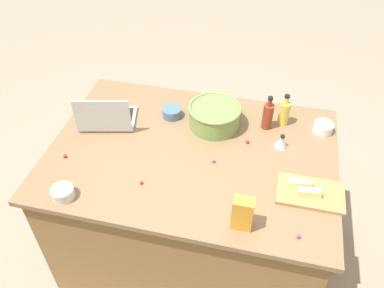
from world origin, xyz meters
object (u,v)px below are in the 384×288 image
object	(u,v)px
mixing_bowl_large	(215,116)
kitchen_timer	(282,141)
bottle_oil	(284,112)
butter_stick_left	(300,184)
butter_stick_right	(309,192)
candy_bag	(243,213)
ramekin_medium	(63,193)
cutting_board	(310,193)
ramekin_wide	(323,127)
laptop	(107,118)
ramekin_small	(172,112)
bottle_soy	(268,116)

from	to	relation	value
mixing_bowl_large	kitchen_timer	bearing A→B (deg)	165.92
bottle_oil	butter_stick_left	size ratio (longest dim) A/B	1.75
butter_stick_right	candy_bag	bearing A→B (deg)	39.35
butter_stick_left	ramekin_medium	world-z (taller)	same
kitchen_timer	cutting_board	bearing A→B (deg)	117.29
ramekin_wide	cutting_board	bearing A→B (deg)	82.92
laptop	mixing_bowl_large	bearing A→B (deg)	-167.31
mixing_bowl_large	candy_bag	bearing A→B (deg)	110.65
kitchen_timer	butter_stick_right	bearing A→B (deg)	114.30
butter_stick_left	ramekin_wide	world-z (taller)	same
laptop	kitchen_timer	xyz separation A→B (m)	(-0.97, -0.04, -0.01)
ramekin_small	candy_bag	distance (m)	0.84
ramekin_small	butter_stick_right	bearing A→B (deg)	150.45
bottle_oil	candy_bag	bearing A→B (deg)	80.42
laptop	candy_bag	world-z (taller)	laptop
ramekin_wide	kitchen_timer	distance (m)	0.28
bottle_oil	cutting_board	size ratio (longest dim) A/B	0.61
bottle_soy	cutting_board	distance (m)	0.52
bottle_oil	ramekin_wide	distance (m)	0.23
mixing_bowl_large	ramekin_small	size ratio (longest dim) A/B	2.73
butter_stick_left	ramekin_small	world-z (taller)	same
butter_stick_left	butter_stick_right	xyz separation A→B (m)	(-0.04, 0.04, 0.00)
bottle_oil	kitchen_timer	distance (m)	0.21
laptop	ramekin_wide	world-z (taller)	laptop
butter_stick_left	kitchen_timer	size ratio (longest dim) A/B	1.43
mixing_bowl_large	kitchen_timer	xyz separation A→B (m)	(-0.38, 0.10, -0.03)
bottle_soy	cutting_board	world-z (taller)	bottle_soy
bottle_soy	ramekin_wide	size ratio (longest dim) A/B	1.91
butter_stick_left	butter_stick_right	bearing A→B (deg)	134.67
ramekin_medium	butter_stick_right	bearing A→B (deg)	-166.81
bottle_oil	ramekin_medium	xyz separation A→B (m)	(0.96, 0.79, -0.05)
kitchen_timer	bottle_soy	bearing A→B (deg)	-57.34
bottle_soy	ramekin_medium	world-z (taller)	bottle_soy
bottle_soy	cutting_board	size ratio (longest dim) A/B	0.66
cutting_board	candy_bag	size ratio (longest dim) A/B	1.85
bottle_soy	candy_bag	distance (m)	0.70
bottle_soy	butter_stick_left	distance (m)	0.47
bottle_soy	bottle_oil	size ratio (longest dim) A/B	1.07
butter_stick_right	ramekin_small	distance (m)	0.90
ramekin_small	ramekin_medium	size ratio (longest dim) A/B	1.02
laptop	ramekin_medium	distance (m)	0.55
laptop	ramekin_wide	xyz separation A→B (m)	(-1.19, -0.22, -0.02)
bottle_soy	butter_stick_left	size ratio (longest dim) A/B	1.87
ramekin_medium	kitchen_timer	world-z (taller)	kitchen_timer
kitchen_timer	candy_bag	distance (m)	0.58
bottle_soy	ramekin_small	size ratio (longest dim) A/B	1.89
candy_bag	bottle_soy	bearing A→B (deg)	-93.37
laptop	bottle_soy	bearing A→B (deg)	-168.26
ramekin_small	butter_stick_left	bearing A→B (deg)	151.63
laptop	bottle_oil	size ratio (longest dim) A/B	1.83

